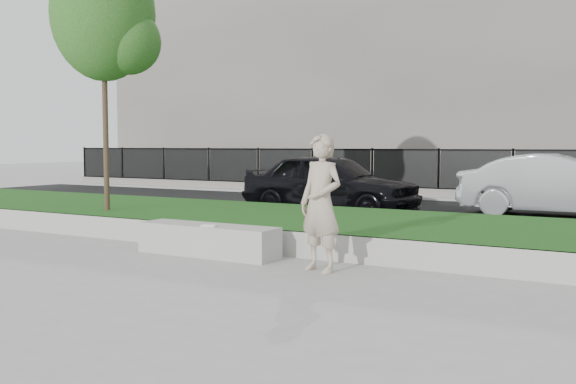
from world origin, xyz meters
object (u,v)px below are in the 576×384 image
Objects in this scene: young_tree at (107,18)px; car_silver at (560,186)px; car_dark at (330,183)px; book at (209,226)px; man at (321,203)px; stone_bench at (208,240)px.

car_silver is at bearing 40.33° from young_tree.
young_tree is 6.32m from car_dark.
book is 9.08m from car_silver.
car_dark is 5.33m from car_silver.
man is 0.42× the size of car_silver.
stone_bench is 9.02m from car_silver.
young_tree is at bearing 152.44° from car_dark.
young_tree reaches higher than man.
car_dark is 0.99× the size of car_silver.
book is at bearing -47.92° from stone_bench.
car_dark is (-2.91, 6.27, -0.15)m from man.
stone_bench is at bearing -22.61° from young_tree.
young_tree is (-3.55, 1.48, 3.99)m from stone_bench.
car_dark reaches higher than stone_bench.
stone_bench is 0.53× the size of car_silver.
young_tree is at bearing 178.71° from man.
book is (0.14, -0.15, 0.25)m from stone_bench.
young_tree is at bearing 157.39° from stone_bench.
stone_bench is 0.45× the size of young_tree.
car_silver reaches higher than book.
car_silver is (7.68, 6.52, -3.46)m from young_tree.
car_dark is (-0.94, 6.16, 0.30)m from book.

